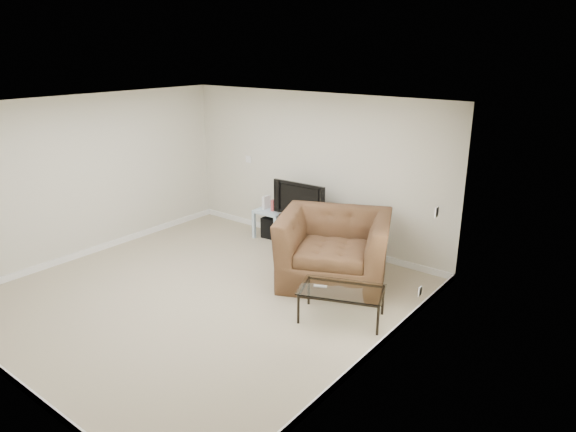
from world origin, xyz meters
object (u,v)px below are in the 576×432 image
Objects in this scene: tv_stand at (303,230)px; recliner at (335,237)px; television at (302,198)px; side_table at (273,223)px; coffee_table at (341,304)px; subwoofer at (275,227)px.

recliner is (1.16, -0.84, 0.38)m from tv_stand.
television is 0.86m from side_table.
television is at bearing 137.62° from coffee_table.
tv_stand is 1.25× the size of side_table.
recliner reaches higher than coffee_table.
subwoofer is (-0.62, 0.05, -0.65)m from television.
television is at bearing -2.40° from side_table.
coffee_table is (2.44, -1.72, 0.02)m from subwoofer.
subwoofer is (-0.61, 0.02, -0.09)m from tv_stand.
television is 1.74× the size of side_table.
tv_stand is at bearing -2.06° from subwoofer.
side_table is at bearing 130.37° from recliner.
tv_stand is at bearing 137.18° from coffee_table.
tv_stand is 0.64× the size of coffee_table.
television is 0.60× the size of recliner.
tv_stand is at bearing 0.00° from side_table.
recliner reaches higher than side_table.
subwoofer is at bearing 174.79° from tv_stand.
television is 2.55m from coffee_table.
coffee_table is (1.83, -1.70, -0.07)m from tv_stand.
subwoofer is (0.03, 0.02, -0.07)m from side_table.
recliner is at bearing 127.96° from coffee_table.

